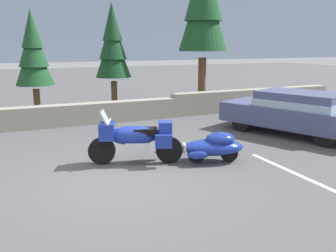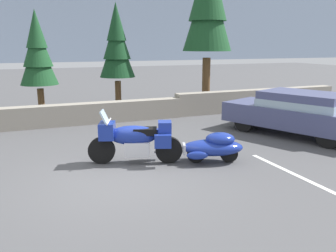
# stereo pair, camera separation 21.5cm
# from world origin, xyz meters

# --- Properties ---
(ground_plane) EXTENTS (80.00, 80.00, 0.00)m
(ground_plane) POSITION_xyz_m (0.00, 0.00, 0.00)
(ground_plane) COLOR #4C4C4F
(stone_guard_wall) EXTENTS (24.00, 0.59, 0.92)m
(stone_guard_wall) POSITION_xyz_m (0.08, 5.92, 0.42)
(stone_guard_wall) COLOR gray
(stone_guard_wall) RESTS_ON ground
(distant_ridgeline) EXTENTS (240.00, 80.00, 16.00)m
(distant_ridgeline) POSITION_xyz_m (0.00, 95.92, 8.00)
(distant_ridgeline) COLOR #8C9EB7
(distant_ridgeline) RESTS_ON ground
(touring_motorcycle) EXTENTS (2.21, 1.21, 1.33)m
(touring_motorcycle) POSITION_xyz_m (0.67, 0.88, 0.62)
(touring_motorcycle) COLOR black
(touring_motorcycle) RESTS_ON ground
(car_shaped_trailer) EXTENTS (2.19, 1.18, 0.76)m
(car_shaped_trailer) POSITION_xyz_m (2.48, 0.21, 0.41)
(car_shaped_trailer) COLOR black
(car_shaped_trailer) RESTS_ON ground
(sedan_at_right_edge) EXTENTS (3.43, 4.85, 1.41)m
(sedan_at_right_edge) POSITION_xyz_m (6.34, 1.62, 0.77)
(sedan_at_right_edge) COLOR black
(sedan_at_right_edge) RESTS_ON ground
(pine_tree_secondary) EXTENTS (1.42, 1.42, 4.17)m
(pine_tree_secondary) POSITION_xyz_m (-1.14, 7.41, 2.61)
(pine_tree_secondary) COLOR brown
(pine_tree_secondary) RESTS_ON ground
(pine_tree_far_right) EXTENTS (1.51, 1.51, 4.61)m
(pine_tree_far_right) POSITION_xyz_m (2.08, 7.98, 2.88)
(pine_tree_far_right) COLOR brown
(pine_tree_far_right) RESTS_ON ground
(parking_stripe_marker) EXTENTS (0.12, 3.60, 0.01)m
(parking_stripe_marker) POSITION_xyz_m (3.77, -1.50, 0.00)
(parking_stripe_marker) COLOR silver
(parking_stripe_marker) RESTS_ON ground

